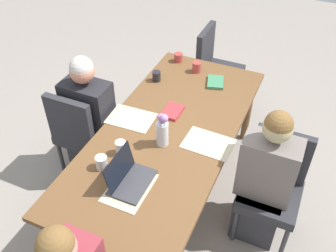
{
  "coord_description": "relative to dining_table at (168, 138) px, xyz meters",
  "views": [
    {
      "loc": [
        -2.01,
        -0.9,
        2.69
      ],
      "look_at": [
        0.0,
        0.0,
        0.8
      ],
      "focal_mm": 41.04,
      "sensor_mm": 36.0,
      "label": 1
    }
  ],
  "objects": [
    {
      "name": "ground_plane",
      "position": [
        0.0,
        0.0,
        -0.68
      ],
      "size": [
        10.0,
        10.0,
        0.0
      ],
      "primitive_type": "plane",
      "color": "gray"
    },
    {
      "name": "dining_table",
      "position": [
        0.0,
        0.0,
        0.0
      ],
      "size": [
        2.18,
        0.98,
        0.75
      ],
      "color": "brown",
      "rests_on": "ground_plane"
    },
    {
      "name": "chair_far_left_mid",
      "position": [
        -0.03,
        0.82,
        -0.18
      ],
      "size": [
        0.44,
        0.44,
        0.9
      ],
      "color": "#2D2D33",
      "rests_on": "ground_plane"
    },
    {
      "name": "person_far_left_mid",
      "position": [
        0.04,
        0.76,
        -0.15
      ],
      "size": [
        0.36,
        0.4,
        1.19
      ],
      "color": "#2D2D33",
      "rests_on": "ground_plane"
    },
    {
      "name": "chair_near_left_far",
      "position": [
        0.06,
        -0.84,
        -0.18
      ],
      "size": [
        0.44,
        0.44,
        0.9
      ],
      "color": "#2D2D33",
      "rests_on": "ground_plane"
    },
    {
      "name": "person_near_left_far",
      "position": [
        -0.02,
        -0.78,
        -0.15
      ],
      "size": [
        0.36,
        0.4,
        1.19
      ],
      "color": "#2D2D33",
      "rests_on": "ground_plane"
    },
    {
      "name": "chair_head_right_right_near",
      "position": [
        1.45,
        0.1,
        -0.18
      ],
      "size": [
        0.44,
        0.44,
        0.9
      ],
      "color": "#2D2D33",
      "rests_on": "ground_plane"
    },
    {
      "name": "flower_vase",
      "position": [
        -0.15,
        -0.02,
        0.21
      ],
      "size": [
        0.1,
        0.1,
        0.29
      ],
      "color": "silver",
      "rests_on": "dining_table"
    },
    {
      "name": "placemat_head_left_left_near",
      "position": [
        -0.62,
        -0.0,
        0.07
      ],
      "size": [
        0.36,
        0.26,
        0.0
      ],
      "primitive_type": "cube",
      "rotation": [
        0.0,
        0.0,
        0.0
      ],
      "color": "beige",
      "rests_on": "dining_table"
    },
    {
      "name": "placemat_far_left_mid",
      "position": [
        0.02,
        0.33,
        0.07
      ],
      "size": [
        0.28,
        0.37,
        0.0
      ],
      "primitive_type": "cube",
      "rotation": [
        0.0,
        0.0,
        -1.53
      ],
      "color": "beige",
      "rests_on": "dining_table"
    },
    {
      "name": "placemat_near_left_far",
      "position": [
        -0.01,
        -0.33,
        0.07
      ],
      "size": [
        0.27,
        0.37,
        0.0
      ],
      "primitive_type": "cube",
      "rotation": [
        0.0,
        0.0,
        1.54
      ],
      "color": "beige",
      "rests_on": "dining_table"
    },
    {
      "name": "laptop_head_left_left_near",
      "position": [
        -0.58,
        0.03,
        0.12
      ],
      "size": [
        0.32,
        0.22,
        0.21
      ],
      "color": "#38383D",
      "rests_on": "dining_table"
    },
    {
      "name": "coffee_mug_near_left",
      "position": [
        0.98,
        0.33,
        0.11
      ],
      "size": [
        0.08,
        0.08,
        0.08
      ],
      "primitive_type": "cylinder",
      "color": "#AD3D38",
      "rests_on": "dining_table"
    },
    {
      "name": "coffee_mug_near_right",
      "position": [
        0.87,
        0.1,
        0.12
      ],
      "size": [
        0.08,
        0.08,
        0.1
      ],
      "primitive_type": "cylinder",
      "color": "#AD3D38",
      "rests_on": "dining_table"
    },
    {
      "name": "coffee_mug_centre_left",
      "position": [
        -0.36,
        0.21,
        0.13
      ],
      "size": [
        0.08,
        0.08,
        0.11
      ],
      "primitive_type": "cylinder",
      "color": "white",
      "rests_on": "dining_table"
    },
    {
      "name": "coffee_mug_centre_right",
      "position": [
        0.59,
        0.38,
        0.12
      ],
      "size": [
        0.07,
        0.07,
        0.09
      ],
      "primitive_type": "cylinder",
      "color": "#232328",
      "rests_on": "dining_table"
    },
    {
      "name": "coffee_mug_far_left",
      "position": [
        -0.53,
        0.26,
        0.12
      ],
      "size": [
        0.08,
        0.08,
        0.1
      ],
      "primitive_type": "cylinder",
      "color": "white",
      "rests_on": "dining_table"
    },
    {
      "name": "book_red_cover",
      "position": [
        0.76,
        -0.12,
        0.09
      ],
      "size": [
        0.23,
        0.19,
        0.03
      ],
      "primitive_type": "cube",
      "rotation": [
        0.0,
        0.0,
        0.29
      ],
      "color": "#3D7F56",
      "rests_on": "dining_table"
    },
    {
      "name": "book_blue_cover",
      "position": [
        0.22,
        0.06,
        0.09
      ],
      "size": [
        0.2,
        0.14,
        0.03
      ],
      "primitive_type": "cube",
      "rotation": [
        0.0,
        0.0,
        -0.01
      ],
      "color": "#B73338",
      "rests_on": "dining_table"
    }
  ]
}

